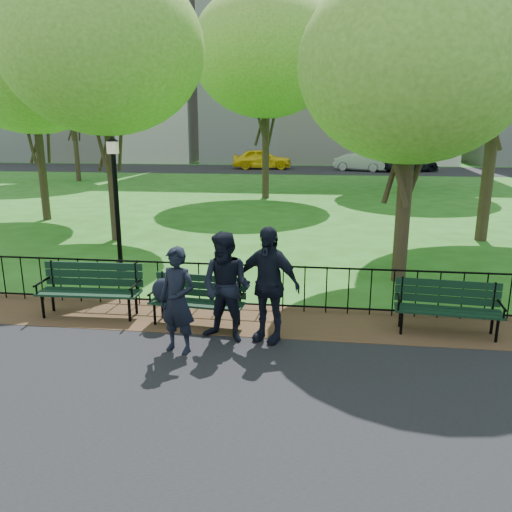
# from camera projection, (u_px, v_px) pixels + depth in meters

# --- Properties ---
(ground) EXTENTS (120.00, 120.00, 0.00)m
(ground) POSITION_uv_depth(u_px,v_px,m) (207.00, 355.00, 7.59)
(ground) COLOR #2B5D18
(dirt_strip) EXTENTS (60.00, 1.60, 0.01)m
(dirt_strip) POSITION_uv_depth(u_px,v_px,m) (225.00, 318.00, 9.02)
(dirt_strip) COLOR #3D2E18
(dirt_strip) RESTS_ON ground
(far_street) EXTENTS (70.00, 9.00, 0.01)m
(far_street) POSITION_uv_depth(u_px,v_px,m) (302.00, 170.00, 41.20)
(far_street) COLOR black
(far_street) RESTS_ON ground
(iron_fence) EXTENTS (24.06, 0.06, 1.00)m
(iron_fence) POSITION_uv_depth(u_px,v_px,m) (230.00, 284.00, 9.38)
(iron_fence) COLOR black
(iron_fence) RESTS_ON ground
(apartment_west) EXTENTS (22.00, 15.00, 26.00)m
(apartment_west) POSITION_uv_depth(u_px,v_px,m) (103.00, 35.00, 53.20)
(apartment_west) COLOR beige
(apartment_west) RESTS_ON ground
(apartment_mid) EXTENTS (24.00, 15.00, 30.00)m
(apartment_mid) POSITION_uv_depth(u_px,v_px,m) (330.00, 8.00, 49.71)
(apartment_mid) COLOR silver
(apartment_mid) RESTS_ON ground
(park_bench_main) EXTENTS (1.69, 0.67, 0.93)m
(park_bench_main) POSITION_uv_depth(u_px,v_px,m) (183.00, 293.00, 8.64)
(park_bench_main) COLOR black
(park_bench_main) RESTS_ON ground
(park_bench_left_a) EXTENTS (1.86, 0.64, 1.05)m
(park_bench_left_a) POSITION_uv_depth(u_px,v_px,m) (91.00, 284.00, 9.07)
(park_bench_left_a) COLOR black
(park_bench_left_a) RESTS_ON ground
(park_bench_right_a) EXTENTS (1.73, 0.67, 0.96)m
(park_bench_right_a) POSITION_uv_depth(u_px,v_px,m) (448.00, 302.00, 8.27)
(park_bench_right_a) COLOR black
(park_bench_right_a) RESTS_ON ground
(lamppost) EXTENTS (0.29, 0.29, 3.17)m
(lamppost) POSITION_uv_depth(u_px,v_px,m) (117.00, 203.00, 11.10)
(lamppost) COLOR black
(lamppost) RESTS_ON ground
(tree_near_w) EXTENTS (5.72, 5.72, 7.98)m
(tree_near_w) POSITION_uv_depth(u_px,v_px,m) (103.00, 48.00, 14.04)
(tree_near_w) COLOR #2D2116
(tree_near_w) RESTS_ON ground
(tree_near_e) EXTENTS (4.76, 4.76, 6.63)m
(tree_near_e) POSITION_uv_depth(u_px,v_px,m) (414.00, 65.00, 10.16)
(tree_near_e) COLOR #2D2116
(tree_near_e) RESTS_ON ground
(tree_mid_w) EXTENTS (5.74, 5.74, 7.99)m
(tree_mid_w) POSITION_uv_depth(u_px,v_px,m) (31.00, 63.00, 17.45)
(tree_mid_w) COLOR #2D2116
(tree_mid_w) RESTS_ON ground
(tree_far_c) EXTENTS (6.94, 6.94, 9.67)m
(tree_far_c) POSITION_uv_depth(u_px,v_px,m) (266.00, 53.00, 22.94)
(tree_far_c) COLOR #2D2116
(tree_far_c) RESTS_ON ground
(tree_far_e) EXTENTS (7.39, 7.39, 10.30)m
(tree_far_e) POSITION_uv_depth(u_px,v_px,m) (415.00, 54.00, 26.35)
(tree_far_e) COLOR #2D2116
(tree_far_e) RESTS_ON ground
(tree_far_w) EXTENTS (7.02, 7.02, 9.79)m
(tree_far_w) POSITION_uv_depth(u_px,v_px,m) (69.00, 71.00, 30.84)
(tree_far_w) COLOR #2D2116
(tree_far_w) RESTS_ON ground
(person_left) EXTENTS (0.68, 0.55, 1.64)m
(person_left) POSITION_uv_depth(u_px,v_px,m) (178.00, 300.00, 7.50)
(person_left) COLOR black
(person_left) RESTS_ON asphalt_path
(person_mid) EXTENTS (0.95, 0.67, 1.77)m
(person_mid) POSITION_uv_depth(u_px,v_px,m) (226.00, 287.00, 7.90)
(person_mid) COLOR black
(person_mid) RESTS_ON asphalt_path
(person_right) EXTENTS (1.19, 0.82, 1.87)m
(person_right) POSITION_uv_depth(u_px,v_px,m) (268.00, 284.00, 7.89)
(person_right) COLOR black
(person_right) RESTS_ON asphalt_path
(taxi) EXTENTS (5.04, 2.36, 1.67)m
(taxi) POSITION_uv_depth(u_px,v_px,m) (262.00, 159.00, 41.77)
(taxi) COLOR yellow
(taxi) RESTS_ON far_street
(sedan_silver) EXTENTS (4.44, 2.82, 1.38)m
(sedan_silver) POSITION_uv_depth(u_px,v_px,m) (361.00, 162.00, 39.81)
(sedan_silver) COLOR #A0A3A7
(sedan_silver) RESTS_ON far_street
(sedan_dark) EXTENTS (5.05, 3.27, 1.36)m
(sedan_dark) POSITION_uv_depth(u_px,v_px,m) (409.00, 163.00, 39.35)
(sedan_dark) COLOR black
(sedan_dark) RESTS_ON far_street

